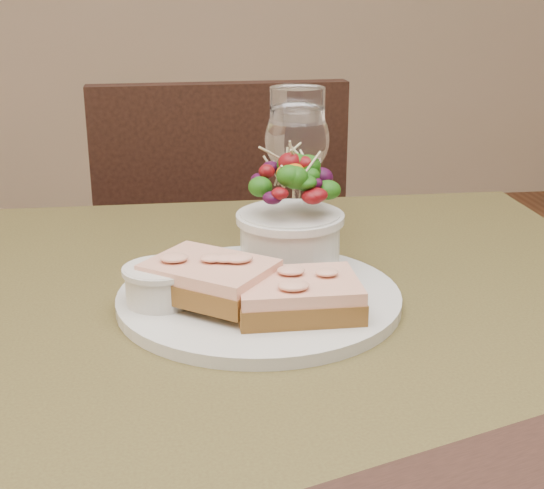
{
  "coord_description": "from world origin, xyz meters",
  "views": [
    {
      "loc": [
        -0.09,
        -0.66,
        1.05
      ],
      "look_at": [
        -0.0,
        0.03,
        0.81
      ],
      "focal_mm": 50.0,
      "sensor_mm": 36.0,
      "label": 1
    }
  ],
  "objects": [
    {
      "name": "ramekin",
      "position": [
        -0.11,
        0.01,
        0.78
      ],
      "size": [
        0.07,
        0.07,
        0.04
      ],
      "color": "silver",
      "rests_on": "dinner_plate"
    },
    {
      "name": "dinner_plate",
      "position": [
        -0.02,
        0.03,
        0.76
      ],
      "size": [
        0.28,
        0.28,
        0.01
      ],
      "primitive_type": "cylinder",
      "color": "silver",
      "rests_on": "cafe_table"
    },
    {
      "name": "chair_far",
      "position": [
        -0.03,
        0.73,
        0.29
      ],
      "size": [
        0.43,
        0.43,
        0.9
      ],
      "rotation": [
        0.0,
        0.0,
        3.18
      ],
      "color": "black",
      "rests_on": "ground"
    },
    {
      "name": "sandwich_front",
      "position": [
        0.01,
        -0.02,
        0.78
      ],
      "size": [
        0.11,
        0.08,
        0.03
      ],
      "rotation": [
        0.0,
        0.0,
        0.0
      ],
      "color": "#533616",
      "rests_on": "dinner_plate"
    },
    {
      "name": "sandwich_back",
      "position": [
        -0.06,
        0.01,
        0.79
      ],
      "size": [
        0.14,
        0.14,
        0.03
      ],
      "rotation": [
        0.0,
        0.0,
        -0.64
      ],
      "color": "#533616",
      "rests_on": "dinner_plate"
    },
    {
      "name": "cafe_table",
      "position": [
        0.0,
        0.0,
        0.65
      ],
      "size": [
        0.8,
        0.8,
        0.75
      ],
      "color": "#41361C",
      "rests_on": "ground"
    },
    {
      "name": "salad_bowl",
      "position": [
        0.02,
        0.09,
        0.82
      ],
      "size": [
        0.11,
        0.11,
        0.13
      ],
      "color": "silver",
      "rests_on": "dinner_plate"
    },
    {
      "name": "garnish",
      "position": [
        -0.08,
        0.09,
        0.77
      ],
      "size": [
        0.05,
        0.04,
        0.02
      ],
      "color": "#153C0A",
      "rests_on": "dinner_plate"
    },
    {
      "name": "wine_glass",
      "position": [
        0.05,
        0.2,
        0.87
      ],
      "size": [
        0.08,
        0.08,
        0.18
      ],
      "color": "white",
      "rests_on": "cafe_table"
    }
  ]
}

